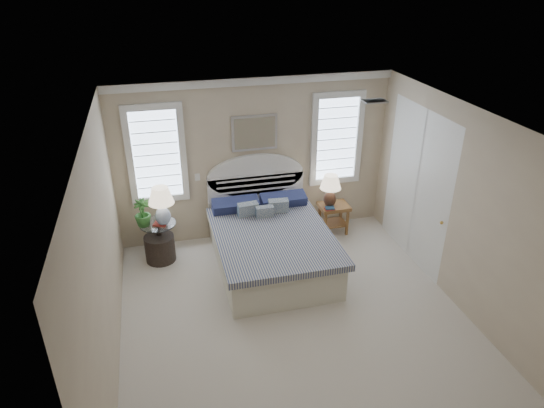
{
  "coord_description": "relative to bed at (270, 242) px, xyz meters",
  "views": [
    {
      "loc": [
        -1.55,
        -4.74,
        4.28
      ],
      "look_at": [
        -0.09,
        1.0,
        1.28
      ],
      "focal_mm": 32.0,
      "sensor_mm": 36.0,
      "label": 1
    }
  ],
  "objects": [
    {
      "name": "floor",
      "position": [
        0.0,
        -1.46,
        -0.39
      ],
      "size": [
        4.5,
        5.0,
        0.01
      ],
      "primitive_type": "cube",
      "color": "beige",
      "rests_on": "ground"
    },
    {
      "name": "ceiling",
      "position": [
        0.0,
        -1.46,
        2.31
      ],
      "size": [
        4.5,
        5.0,
        0.01
      ],
      "primitive_type": "cube",
      "color": "white",
      "rests_on": "wall_back"
    },
    {
      "name": "wall_back",
      "position": [
        0.0,
        1.04,
        0.96
      ],
      "size": [
        4.5,
        0.02,
        2.7
      ],
      "primitive_type": "cube",
      "color": "tan",
      "rests_on": "floor"
    },
    {
      "name": "wall_left",
      "position": [
        -2.25,
        -1.46,
        0.96
      ],
      "size": [
        0.02,
        5.0,
        2.7
      ],
      "primitive_type": "cube",
      "color": "tan",
      "rests_on": "floor"
    },
    {
      "name": "wall_right",
      "position": [
        2.25,
        -1.46,
        0.96
      ],
      "size": [
        0.02,
        5.0,
        2.7
      ],
      "primitive_type": "cube",
      "color": "tan",
      "rests_on": "floor"
    },
    {
      "name": "crown_molding",
      "position": [
        0.0,
        1.0,
        2.25
      ],
      "size": [
        4.5,
        0.08,
        0.12
      ],
      "primitive_type": "cube",
      "color": "silver",
      "rests_on": "wall_back"
    },
    {
      "name": "hvac_vent",
      "position": [
        1.2,
        -0.66,
        2.29
      ],
      "size": [
        0.3,
        0.2,
        0.02
      ],
      "primitive_type": "cube",
      "color": "#B2B2B2",
      "rests_on": "ceiling"
    },
    {
      "name": "switch_plate",
      "position": [
        -0.95,
        1.03,
        0.76
      ],
      "size": [
        0.08,
        0.01,
        0.12
      ],
      "primitive_type": "cube",
      "color": "silver",
      "rests_on": "wall_back"
    },
    {
      "name": "window_left",
      "position": [
        -1.55,
        1.02,
        1.21
      ],
      "size": [
        0.9,
        0.06,
        1.6
      ],
      "primitive_type": "cube",
      "color": "#C8DFFD",
      "rests_on": "wall_back"
    },
    {
      "name": "window_right",
      "position": [
        1.4,
        1.02,
        1.21
      ],
      "size": [
        0.9,
        0.06,
        1.6
      ],
      "primitive_type": "cube",
      "color": "#C8DFFD",
      "rests_on": "wall_back"
    },
    {
      "name": "painting",
      "position": [
        0.0,
        1.0,
        1.43
      ],
      "size": [
        0.74,
        0.04,
        0.58
      ],
      "primitive_type": "cube",
      "color": "silver",
      "rests_on": "wall_back"
    },
    {
      "name": "closet_door",
      "position": [
        2.23,
        -0.26,
        0.81
      ],
      "size": [
        0.02,
        1.8,
        2.4
      ],
      "primitive_type": "cube",
      "color": "silver",
      "rests_on": "floor"
    },
    {
      "name": "bed",
      "position": [
        0.0,
        0.0,
        0.0
      ],
      "size": [
        1.72,
        2.28,
        1.47
      ],
      "color": "beige",
      "rests_on": "floor"
    },
    {
      "name": "side_table_left",
      "position": [
        -1.65,
        0.59,
        0.0
      ],
      "size": [
        0.56,
        0.56,
        0.63
      ],
      "color": "black",
      "rests_on": "floor"
    },
    {
      "name": "nightstand_right",
      "position": [
        1.3,
        0.69,
        0.0
      ],
      "size": [
        0.5,
        0.4,
        0.53
      ],
      "color": "brown",
      "rests_on": "floor"
    },
    {
      "name": "floor_pot",
      "position": [
        -1.66,
        0.54,
        -0.17
      ],
      "size": [
        0.59,
        0.59,
        0.43
      ],
      "primitive_type": "cylinder",
      "rotation": [
        0.0,
        0.0,
        -0.31
      ],
      "color": "black",
      "rests_on": "floor"
    },
    {
      "name": "lamp_left",
      "position": [
        -1.56,
        0.54,
        0.63
      ],
      "size": [
        0.49,
        0.49,
        0.63
      ],
      "rotation": [
        0.0,
        0.0,
        0.33
      ],
      "color": "white",
      "rests_on": "side_table_left"
    },
    {
      "name": "lamp_right",
      "position": [
        1.21,
        0.68,
        0.5
      ],
      "size": [
        0.37,
        0.37,
        0.58
      ],
      "rotation": [
        0.0,
        0.0,
        0.04
      ],
      "color": "black",
      "rests_on": "nightstand_right"
    },
    {
      "name": "potted_plant",
      "position": [
        -1.86,
        0.57,
        0.46
      ],
      "size": [
        0.26,
        0.26,
        0.44
      ],
      "primitive_type": "imported",
      "rotation": [
        0.0,
        0.0,
        0.08
      ],
      "color": "#326729",
      "rests_on": "side_table_left"
    },
    {
      "name": "books_left",
      "position": [
        -1.61,
        0.53,
        0.26
      ],
      "size": [
        0.24,
        0.21,
        0.03
      ],
      "rotation": [
        0.0,
        0.0,
        -0.38
      ],
      "color": "maroon",
      "rests_on": "side_table_left"
    },
    {
      "name": "books_right",
      "position": [
        1.17,
        0.55,
        0.17
      ],
      "size": [
        0.17,
        0.13,
        0.04
      ],
      "rotation": [
        0.0,
        0.0,
        -0.07
      ],
      "color": "maroon",
      "rests_on": "nightstand_right"
    }
  ]
}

